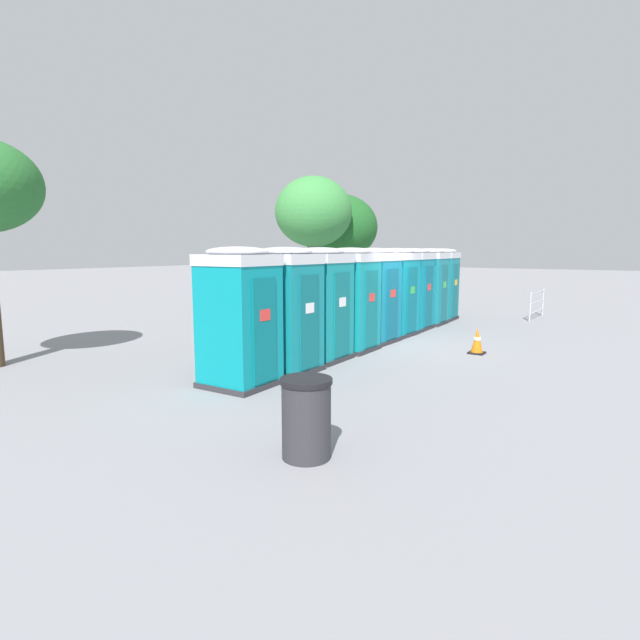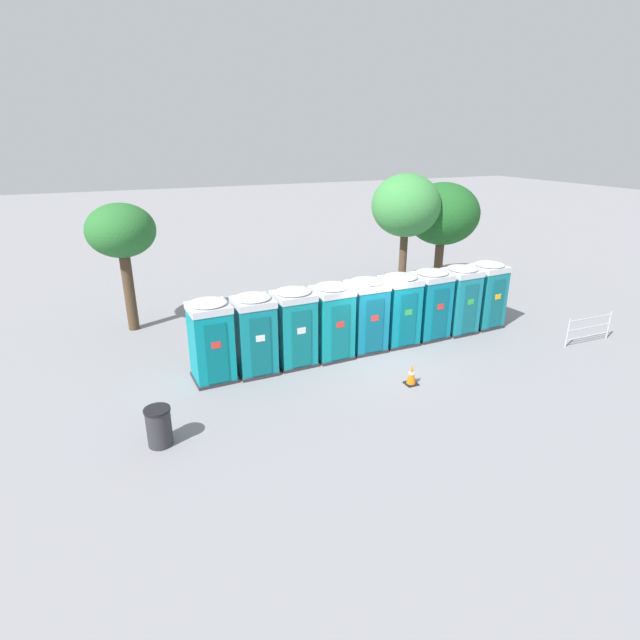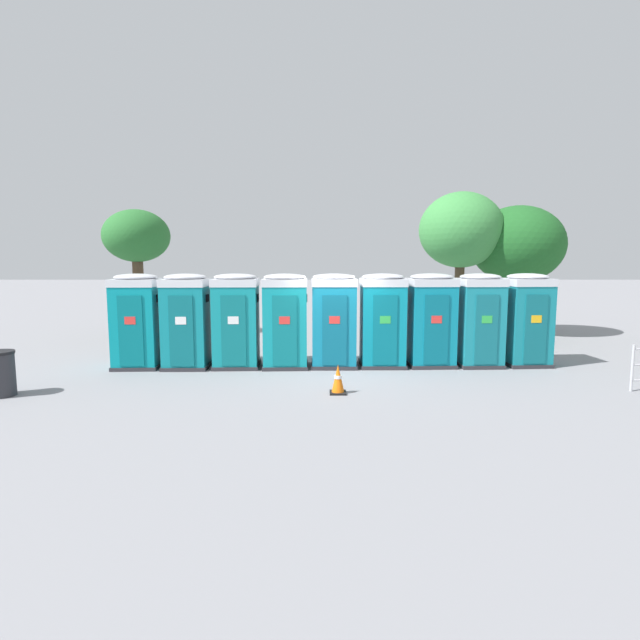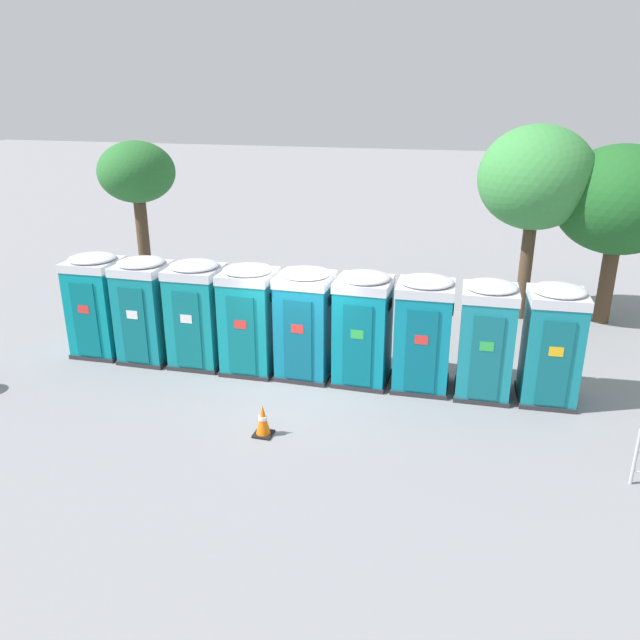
{
  "view_description": "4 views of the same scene",
  "coord_description": "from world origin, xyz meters",
  "px_view_note": "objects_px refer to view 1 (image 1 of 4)",
  "views": [
    {
      "loc": [
        -11.86,
        -6.06,
        2.47
      ],
      "look_at": [
        -2.64,
        0.29,
        0.9
      ],
      "focal_mm": 28.0,
      "sensor_mm": 36.0,
      "label": 1
    },
    {
      "loc": [
        -7.83,
        -13.58,
        7.0
      ],
      "look_at": [
        -1.74,
        0.32,
        1.35
      ],
      "focal_mm": 28.0,
      "sensor_mm": 36.0,
      "label": 2
    },
    {
      "loc": [
        -0.39,
        -13.12,
        2.91
      ],
      "look_at": [
        -0.35,
        0.37,
        1.28
      ],
      "focal_mm": 28.0,
      "sensor_mm": 36.0,
      "label": 3
    },
    {
      "loc": [
        3.88,
        -12.29,
        6.24
      ],
      "look_at": [
        0.33,
        0.39,
        1.37
      ],
      "focal_mm": 35.0,
      "sensor_mm": 36.0,
      "label": 4
    }
  ],
  "objects_px": {
    "portapotty_4": "(373,295)",
    "trash_can": "(306,418)",
    "portapotty_7": "(427,286)",
    "street_tree_0": "(314,213)",
    "portapotty_0": "(239,317)",
    "portapotty_2": "(320,304)",
    "portapotty_3": "(350,299)",
    "portapotty_6": "(411,289)",
    "event_barrier": "(537,303)",
    "portapotty_8": "(439,284)",
    "portapotty_1": "(286,309)",
    "street_tree_1": "(338,228)",
    "traffic_cone": "(477,341)",
    "portapotty_5": "(394,291)"
  },
  "relations": [
    {
      "from": "street_tree_0",
      "to": "traffic_cone",
      "type": "relative_size",
      "value": 8.47
    },
    {
      "from": "portapotty_8",
      "to": "event_barrier",
      "type": "height_order",
      "value": "portapotty_8"
    },
    {
      "from": "portapotty_0",
      "to": "portapotty_1",
      "type": "relative_size",
      "value": 1.0
    },
    {
      "from": "portapotty_4",
      "to": "street_tree_1",
      "type": "relative_size",
      "value": 0.51
    },
    {
      "from": "portapotty_2",
      "to": "traffic_cone",
      "type": "height_order",
      "value": "portapotty_2"
    },
    {
      "from": "portapotty_1",
      "to": "event_barrier",
      "type": "height_order",
      "value": "portapotty_1"
    },
    {
      "from": "portapotty_2",
      "to": "street_tree_1",
      "type": "bearing_deg",
      "value": 30.4
    },
    {
      "from": "portapotty_0",
      "to": "portapotty_2",
      "type": "bearing_deg",
      "value": 1.3
    },
    {
      "from": "street_tree_1",
      "to": "trash_can",
      "type": "distance_m",
      "value": 17.04
    },
    {
      "from": "portapotty_3",
      "to": "portapotty_5",
      "type": "bearing_deg",
      "value": 2.58
    },
    {
      "from": "portapotty_7",
      "to": "street_tree_0",
      "type": "xyz_separation_m",
      "value": [
        0.92,
        5.34,
        2.7
      ]
    },
    {
      "from": "portapotty_3",
      "to": "portapotty_7",
      "type": "xyz_separation_m",
      "value": [
        5.31,
        0.18,
        0.0
      ]
    },
    {
      "from": "traffic_cone",
      "to": "portapotty_0",
      "type": "bearing_deg",
      "value": 153.02
    },
    {
      "from": "portapotty_0",
      "to": "portapotty_5",
      "type": "xyz_separation_m",
      "value": [
        6.63,
        0.18,
        -0.0
      ]
    },
    {
      "from": "portapotty_7",
      "to": "traffic_cone",
      "type": "height_order",
      "value": "portapotty_7"
    },
    {
      "from": "portapotty_8",
      "to": "street_tree_1",
      "type": "relative_size",
      "value": 0.51
    },
    {
      "from": "portapotty_7",
      "to": "portapotty_2",
      "type": "bearing_deg",
      "value": -178.49
    },
    {
      "from": "portapotty_0",
      "to": "portapotty_5",
      "type": "height_order",
      "value": "same"
    },
    {
      "from": "portapotty_6",
      "to": "portapotty_7",
      "type": "height_order",
      "value": "same"
    },
    {
      "from": "portapotty_6",
      "to": "portapotty_0",
      "type": "bearing_deg",
      "value": -178.33
    },
    {
      "from": "portapotty_2",
      "to": "traffic_cone",
      "type": "relative_size",
      "value": 3.97
    },
    {
      "from": "portapotty_4",
      "to": "trash_can",
      "type": "height_order",
      "value": "portapotty_4"
    },
    {
      "from": "portapotty_4",
      "to": "portapotty_6",
      "type": "bearing_deg",
      "value": 2.02
    },
    {
      "from": "portapotty_6",
      "to": "portapotty_8",
      "type": "distance_m",
      "value": 2.65
    },
    {
      "from": "portapotty_3",
      "to": "traffic_cone",
      "type": "height_order",
      "value": "portapotty_3"
    },
    {
      "from": "portapotty_6",
      "to": "portapotty_7",
      "type": "bearing_deg",
      "value": 0.16
    },
    {
      "from": "portapotty_0",
      "to": "portapotty_8",
      "type": "distance_m",
      "value": 10.62
    },
    {
      "from": "portapotty_0",
      "to": "portapotty_1",
      "type": "distance_m",
      "value": 1.33
    },
    {
      "from": "street_tree_1",
      "to": "event_barrier",
      "type": "xyz_separation_m",
      "value": [
        0.41,
        -8.34,
        -2.88
      ]
    },
    {
      "from": "portapotty_4",
      "to": "portapotty_8",
      "type": "distance_m",
      "value": 5.31
    },
    {
      "from": "portapotty_3",
      "to": "trash_can",
      "type": "distance_m",
      "value": 6.65
    },
    {
      "from": "portapotty_0",
      "to": "portapotty_6",
      "type": "bearing_deg",
      "value": 1.67
    },
    {
      "from": "portapotty_5",
      "to": "portapotty_6",
      "type": "distance_m",
      "value": 1.33
    },
    {
      "from": "portapotty_1",
      "to": "portapotty_2",
      "type": "distance_m",
      "value": 1.33
    },
    {
      "from": "portapotty_0",
      "to": "portapotty_2",
      "type": "xyz_separation_m",
      "value": [
        2.65,
        0.06,
        -0.0
      ]
    },
    {
      "from": "trash_can",
      "to": "event_barrier",
      "type": "height_order",
      "value": "event_barrier"
    },
    {
      "from": "street_tree_1",
      "to": "traffic_cone",
      "type": "relative_size",
      "value": 7.72
    },
    {
      "from": "portapotty_5",
      "to": "portapotty_7",
      "type": "height_order",
      "value": "same"
    },
    {
      "from": "portapotty_8",
      "to": "trash_can",
      "type": "relative_size",
      "value": 2.6
    },
    {
      "from": "portapotty_4",
      "to": "street_tree_0",
      "type": "bearing_deg",
      "value": 47.96
    },
    {
      "from": "portapotty_3",
      "to": "event_barrier",
      "type": "relative_size",
      "value": 1.23
    },
    {
      "from": "portapotty_6",
      "to": "event_barrier",
      "type": "distance_m",
      "value": 5.66
    },
    {
      "from": "street_tree_1",
      "to": "portapotty_0",
      "type": "bearing_deg",
      "value": -155.01
    },
    {
      "from": "portapotty_3",
      "to": "street_tree_1",
      "type": "bearing_deg",
      "value": 34.19
    },
    {
      "from": "street_tree_0",
      "to": "trash_can",
      "type": "relative_size",
      "value": 5.55
    },
    {
      "from": "portapotty_5",
      "to": "portapotty_0",
      "type": "bearing_deg",
      "value": -178.48
    },
    {
      "from": "traffic_cone",
      "to": "event_barrier",
      "type": "height_order",
      "value": "event_barrier"
    },
    {
      "from": "portapotty_1",
      "to": "trash_can",
      "type": "height_order",
      "value": "portapotty_1"
    },
    {
      "from": "portapotty_3",
      "to": "portapotty_4",
      "type": "relative_size",
      "value": 1.0
    },
    {
      "from": "portapotty_5",
      "to": "portapotty_8",
      "type": "relative_size",
      "value": 1.0
    }
  ]
}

